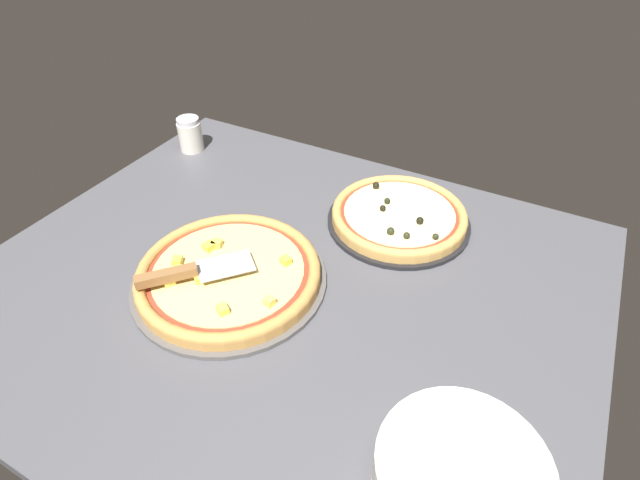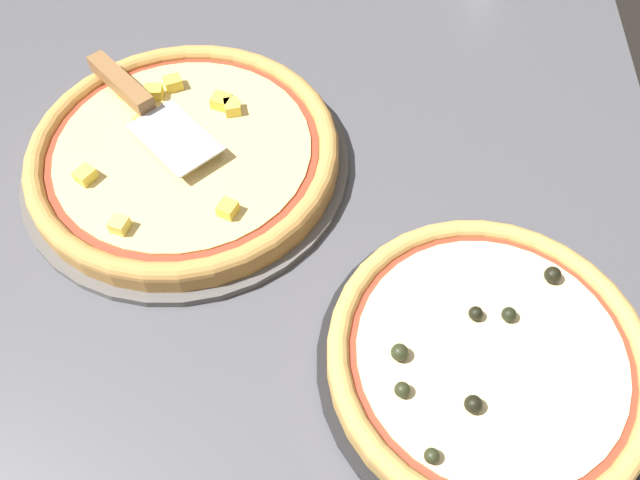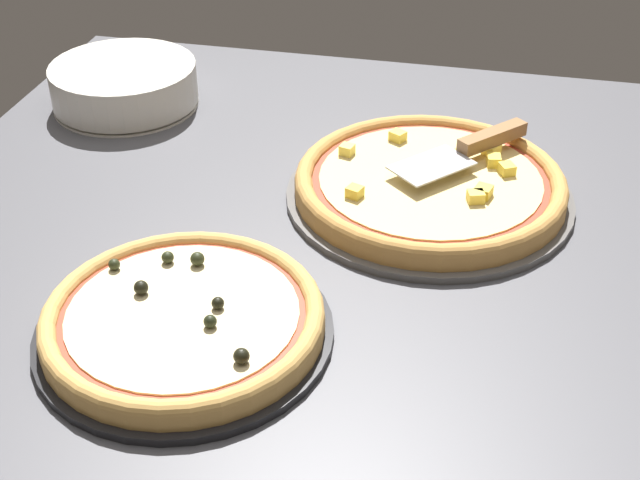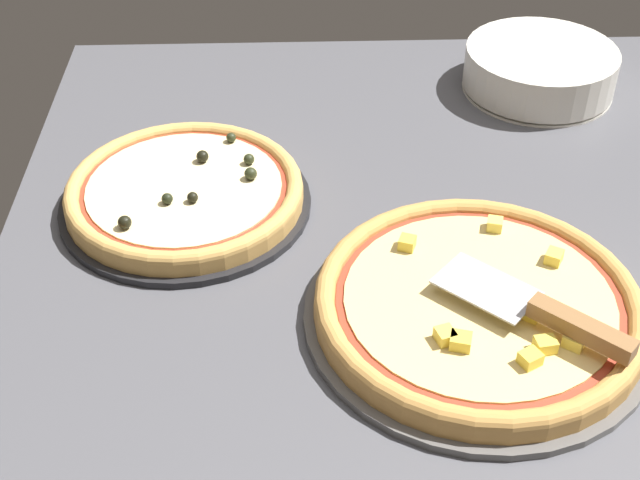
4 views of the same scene
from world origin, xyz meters
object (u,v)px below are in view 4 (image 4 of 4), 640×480
Objects in this scene: pizza_front at (479,304)px; plate_stack at (540,70)px; serving_spatula at (556,317)px; pizza_back at (185,191)px.

plate_stack is at bearing -19.62° from pizza_front.
pizza_front is at bearing 50.79° from serving_spatula.
pizza_back is 61.01cm from plate_stack.
pizza_front is 1.19× the size of pizza_back.
pizza_back is 1.32× the size of plate_stack.
serving_spatula is 59.22cm from plate_stack.
pizza_back is at bearing 56.60° from pizza_front.
pizza_back is 1.58× the size of serving_spatula.
plate_stack is (52.38, -18.67, 0.88)cm from pizza_front.
plate_stack is (57.99, -11.79, -2.16)cm from serving_spatula.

